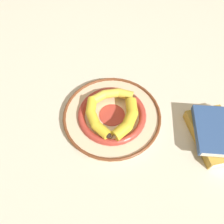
{
  "coord_description": "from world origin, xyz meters",
  "views": [
    {
      "loc": [
        -0.43,
        -0.17,
        0.68
      ],
      "look_at": [
        -0.04,
        0.01,
        0.04
      ],
      "focal_mm": 35.0,
      "sensor_mm": 36.0,
      "label": 1
    }
  ],
  "objects_px": {
    "book_stack": "(216,134)",
    "banana_c": "(127,120)",
    "decorative_bowl": "(112,115)",
    "banana_b": "(95,117)",
    "banana_a": "(113,95)"
  },
  "relations": [
    {
      "from": "book_stack",
      "to": "banana_c",
      "type": "bearing_deg",
      "value": -99.55
    },
    {
      "from": "banana_c",
      "to": "decorative_bowl",
      "type": "bearing_deg",
      "value": 73.36
    },
    {
      "from": "decorative_bowl",
      "to": "book_stack",
      "type": "height_order",
      "value": "book_stack"
    },
    {
      "from": "decorative_bowl",
      "to": "banana_b",
      "type": "distance_m",
      "value": 0.08
    },
    {
      "from": "banana_a",
      "to": "book_stack",
      "type": "bearing_deg",
      "value": 148.06
    },
    {
      "from": "banana_a",
      "to": "banana_b",
      "type": "distance_m",
      "value": 0.11
    },
    {
      "from": "decorative_bowl",
      "to": "banana_c",
      "type": "distance_m",
      "value": 0.08
    },
    {
      "from": "banana_a",
      "to": "book_stack",
      "type": "xyz_separation_m",
      "value": [
        0.01,
        -0.38,
        -0.02
      ]
    },
    {
      "from": "decorative_bowl",
      "to": "book_stack",
      "type": "bearing_deg",
      "value": -78.3
    },
    {
      "from": "decorative_bowl",
      "to": "banana_a",
      "type": "height_order",
      "value": "banana_a"
    },
    {
      "from": "banana_b",
      "to": "banana_c",
      "type": "relative_size",
      "value": 0.76
    },
    {
      "from": "banana_a",
      "to": "banana_b",
      "type": "bearing_deg",
      "value": 48.74
    },
    {
      "from": "decorative_bowl",
      "to": "banana_b",
      "type": "xyz_separation_m",
      "value": [
        -0.05,
        0.04,
        0.04
      ]
    },
    {
      "from": "banana_b",
      "to": "book_stack",
      "type": "relative_size",
      "value": 0.59
    },
    {
      "from": "banana_b",
      "to": "decorative_bowl",
      "type": "bearing_deg",
      "value": 95.29
    }
  ]
}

